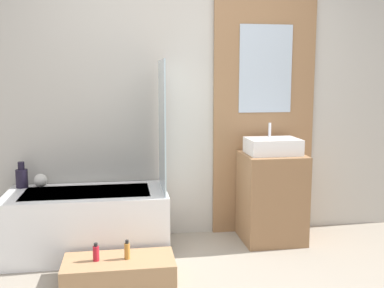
% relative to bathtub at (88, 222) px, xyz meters
% --- Properties ---
extents(wall_tiled_back, '(4.20, 0.06, 2.60)m').
position_rel_bathtub_xyz_m(wall_tiled_back, '(0.85, 0.38, 1.03)').
color(wall_tiled_back, '#B7B2A8').
rests_on(wall_tiled_back, ground_plane).
extents(wall_wood_accent, '(0.96, 0.04, 2.60)m').
position_rel_bathtub_xyz_m(wall_wood_accent, '(1.61, 0.33, 1.05)').
color(wall_wood_accent, '#8E6642').
rests_on(wall_wood_accent, ground_plane).
extents(bathtub, '(1.31, 0.66, 0.53)m').
position_rel_bathtub_xyz_m(bathtub, '(0.00, 0.00, 0.00)').
color(bathtub, white).
rests_on(bathtub, ground_plane).
extents(glass_shower_screen, '(0.01, 0.57, 1.08)m').
position_rel_bathtub_xyz_m(glass_shower_screen, '(0.63, -0.03, 0.80)').
color(glass_shower_screen, silver).
rests_on(glass_shower_screen, bathtub).
extents(wooden_step_bench, '(0.80, 0.39, 0.16)m').
position_rel_bathtub_xyz_m(wooden_step_bench, '(0.26, -0.57, -0.19)').
color(wooden_step_bench, '#A87F56').
rests_on(wooden_step_bench, ground_plane).
extents(vanity_cabinet, '(0.53, 0.51, 0.79)m').
position_rel_bathtub_xyz_m(vanity_cabinet, '(1.61, 0.06, 0.13)').
color(vanity_cabinet, '#8E6642').
rests_on(vanity_cabinet, ground_plane).
extents(sink, '(0.45, 0.34, 0.27)m').
position_rel_bathtub_xyz_m(sink, '(1.61, 0.06, 0.59)').
color(sink, white).
rests_on(sink, vanity_cabinet).
extents(vase_tall_dark, '(0.10, 0.10, 0.22)m').
position_rel_bathtub_xyz_m(vase_tall_dark, '(-0.56, 0.23, 0.35)').
color(vase_tall_dark, black).
rests_on(vase_tall_dark, bathtub).
extents(vase_round_light, '(0.12, 0.12, 0.12)m').
position_rel_bathtub_xyz_m(vase_round_light, '(-0.40, 0.22, 0.32)').
color(vase_round_light, silver).
rests_on(vase_round_light, bathtub).
extents(bottle_soap_primary, '(0.04, 0.04, 0.13)m').
position_rel_bathtub_xyz_m(bottle_soap_primary, '(0.10, -0.57, -0.05)').
color(bottle_soap_primary, '#B21928').
rests_on(bottle_soap_primary, wooden_step_bench).
extents(bottle_soap_secondary, '(0.04, 0.04, 0.14)m').
position_rel_bathtub_xyz_m(bottle_soap_secondary, '(0.32, -0.57, -0.04)').
color(bottle_soap_secondary, '#B2752D').
rests_on(bottle_soap_secondary, wooden_step_bench).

